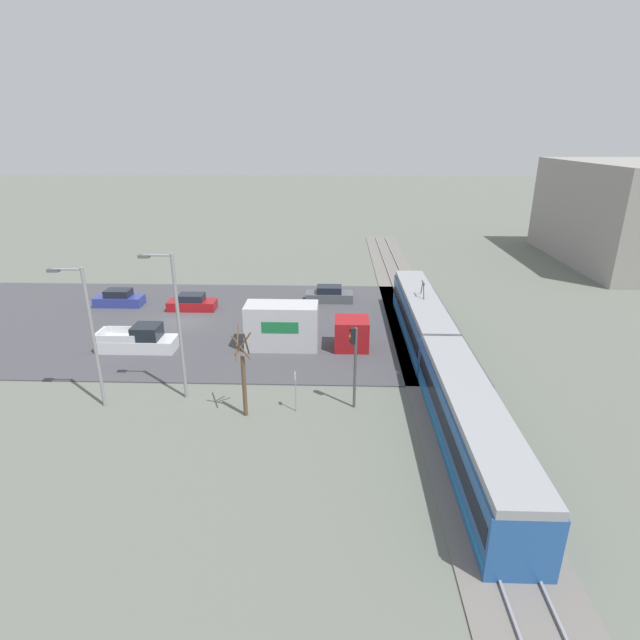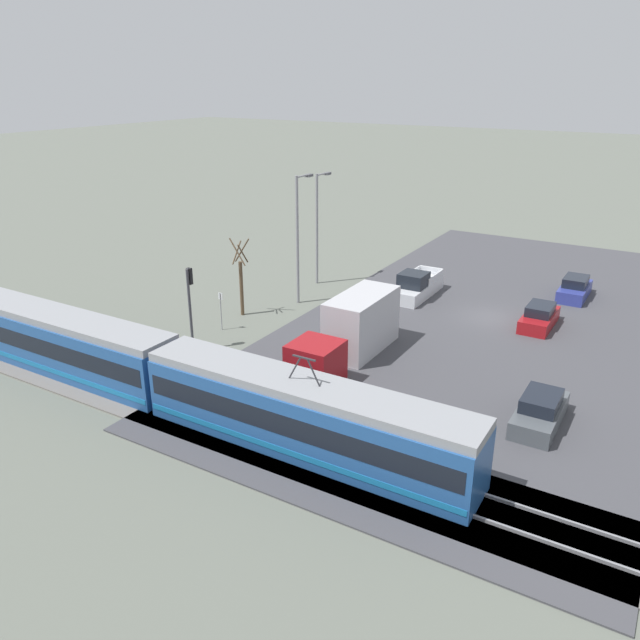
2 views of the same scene
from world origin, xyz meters
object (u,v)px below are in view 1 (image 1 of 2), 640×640
object	(u,v)px
pickup_truck	(139,341)
street_lamp_near_crossing	(175,319)
no_parking_sign	(296,388)
street_tree	(244,377)
box_truck	(299,328)
street_lamp_mid_block	(89,330)
light_rail_tram	(440,359)
sedan_car_0	(192,303)
traffic_light_pole	(354,357)
sedan_car_1	(119,299)
sedan_car_2	(329,295)

from	to	relation	value
pickup_truck	street_lamp_near_crossing	bearing A→B (deg)	37.63
no_parking_sign	street_lamp_near_crossing	bearing A→B (deg)	-101.32
street_tree	street_lamp_near_crossing	world-z (taller)	street_lamp_near_crossing
box_truck	street_lamp_mid_block	bearing A→B (deg)	-51.41
box_truck	street_lamp_mid_block	xyz separation A→B (m)	(8.82, -11.06, 3.21)
light_rail_tram	no_parking_sign	xyz separation A→B (m)	(3.96, -8.92, -0.13)
sedan_car_0	street_lamp_mid_block	xyz separation A→B (m)	(17.01, -0.74, 4.16)
box_truck	street_tree	world-z (taller)	street_tree
light_rail_tram	traffic_light_pole	bearing A→B (deg)	-58.89
street_tree	street_lamp_mid_block	size ratio (longest dim) A/B	0.63
light_rail_tram	sedan_car_0	distance (m)	23.80
pickup_truck	street_lamp_near_crossing	world-z (taller)	street_lamp_near_crossing
light_rail_tram	sedan_car_1	world-z (taller)	light_rail_tram
box_truck	sedan_car_0	world-z (taller)	box_truck
street_lamp_near_crossing	light_rail_tram	bearing A→B (deg)	99.13
pickup_truck	no_parking_sign	xyz separation A→B (m)	(8.18, 12.22, 0.69)
street_lamp_near_crossing	sedan_car_0	bearing A→B (deg)	-166.48
street_lamp_mid_block	traffic_light_pole	bearing A→B (deg)	91.32
traffic_light_pole	street_lamp_near_crossing	bearing A→B (deg)	-94.59
box_truck	sedan_car_0	distance (m)	13.20
sedan_car_1	no_parking_sign	xyz separation A→B (m)	(18.14, 17.89, 0.79)
sedan_car_2	traffic_light_pole	xyz separation A→B (m)	(19.46, 1.71, 2.56)
street_tree	street_lamp_near_crossing	bearing A→B (deg)	-114.81
box_truck	sedan_car_2	bearing A→B (deg)	169.27
light_rail_tram	pickup_truck	size ratio (longest dim) A/B	5.53
street_tree	street_lamp_mid_block	world-z (taller)	street_lamp_mid_block
street_tree	sedan_car_2	bearing A→B (deg)	167.87
street_lamp_near_crossing	street_lamp_mid_block	distance (m)	4.71
street_lamp_near_crossing	sedan_car_1	bearing A→B (deg)	-146.96
street_lamp_near_crossing	street_tree	bearing A→B (deg)	65.19
sedan_car_0	street_tree	size ratio (longest dim) A/B	0.81
light_rail_tram	box_truck	world-z (taller)	light_rail_tram
sedan_car_1	traffic_light_pole	xyz separation A→B (m)	(17.56, 21.19, 2.54)
sedan_car_0	street_lamp_near_crossing	xyz separation A→B (m)	(15.84, 3.81, 4.43)
box_truck	traffic_light_pole	xyz separation A→B (m)	(8.48, 3.80, 1.62)
box_truck	sedan_car_1	bearing A→B (deg)	-117.57
sedan_car_1	street_lamp_near_crossing	xyz separation A→B (m)	(16.74, 10.89, 4.39)
light_rail_tram	no_parking_sign	size ratio (longest dim) A/B	12.54
traffic_light_pole	street_tree	bearing A→B (deg)	-79.84
light_rail_tram	sedan_car_1	distance (m)	30.33
light_rail_tram	street_lamp_near_crossing	bearing A→B (deg)	-80.87
sedan_car_0	sedan_car_1	world-z (taller)	sedan_car_1
sedan_car_0	traffic_light_pole	bearing A→B (deg)	40.26
street_tree	street_lamp_near_crossing	size ratio (longest dim) A/B	0.59
pickup_truck	sedan_car_0	bearing A→B (deg)	171.11
no_parking_sign	street_tree	bearing A→B (deg)	-79.48
sedan_car_1	sedan_car_2	xyz separation A→B (m)	(-1.90, 19.48, -0.02)
box_truck	street_lamp_mid_block	distance (m)	14.51
box_truck	sedan_car_1	distance (m)	19.64
pickup_truck	sedan_car_0	world-z (taller)	pickup_truck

